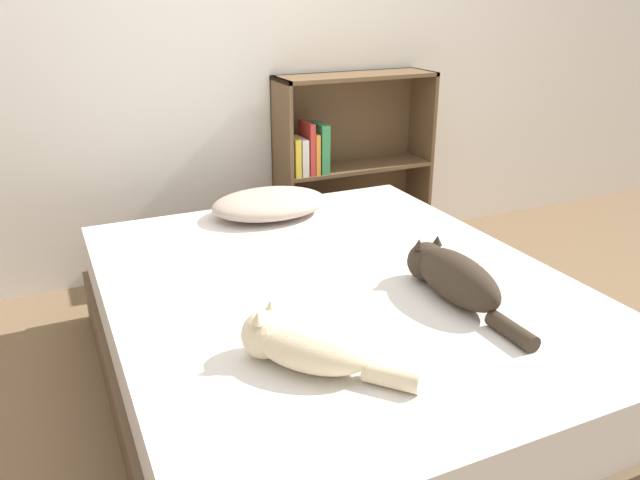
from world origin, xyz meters
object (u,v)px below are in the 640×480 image
cat_light (304,345)px  bookshelf (345,163)px  cat_dark (452,276)px  bed (337,338)px  pillow (270,203)px

cat_light → bookshelf: size_ratio=0.43×
cat_light → bookshelf: bookshelf is taller
cat_dark → cat_light: bearing=105.2°
bed → cat_dark: (0.28, -0.26, 0.30)m
pillow → bed: bearing=-92.1°
pillow → cat_light: cat_light is taller
bed → cat_dark: size_ratio=3.23×
pillow → cat_dark: size_ratio=0.88×
bed → cat_light: 0.60m
bookshelf → pillow: bearing=-142.5°
bookshelf → cat_dark: bearing=-103.7°
bed → cat_light: cat_light is taller
pillow → cat_dark: cat_dark is taller
pillow → cat_light: 1.20m
pillow → bookshelf: 0.77m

